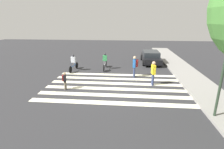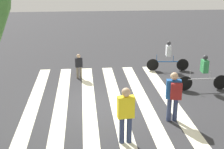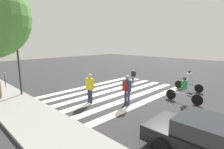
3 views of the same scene
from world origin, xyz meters
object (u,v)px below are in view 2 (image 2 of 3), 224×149
Objects in this scene: pedestrian_child_with_backpack at (126,112)px; pedestrian_adult_yellow_jacket at (174,93)px; cyclist_near_curb at (204,71)px; pedestrian_adult_blue_shirt at (79,64)px; cyclist_far_lane at (168,55)px.

pedestrian_adult_yellow_jacket is at bearing 28.48° from pedestrian_child_with_backpack.
cyclist_near_curb is (-4.06, -4.13, -0.16)m from pedestrian_child_with_backpack.
pedestrian_adult_blue_shirt is (1.44, -6.26, -0.30)m from pedestrian_child_with_backpack.
pedestrian_adult_yellow_jacket reaches higher than cyclist_near_curb.
pedestrian_adult_yellow_jacket is (-3.30, 4.98, 0.33)m from pedestrian_adult_blue_shirt.
cyclist_near_curb is at bearing 110.44° from cyclist_far_lane.
cyclist_near_curb is (-5.50, 2.13, 0.14)m from pedestrian_adult_blue_shirt.
pedestrian_adult_blue_shirt is 0.56× the size of cyclist_far_lane.
pedestrian_child_with_backpack is 0.79× the size of cyclist_near_curb.
pedestrian_child_with_backpack is 6.43m from pedestrian_adult_blue_shirt.
cyclist_near_curb is at bearing 39.37° from pedestrian_child_with_backpack.
pedestrian_adult_yellow_jacket reaches higher than pedestrian_adult_blue_shirt.
pedestrian_adult_blue_shirt is at bearing 96.84° from pedestrian_child_with_backpack.
cyclist_near_curb is at bearing 63.06° from pedestrian_adult_yellow_jacket.
cyclist_far_lane is at bearing 176.45° from pedestrian_adult_blue_shirt.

